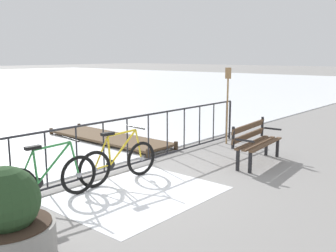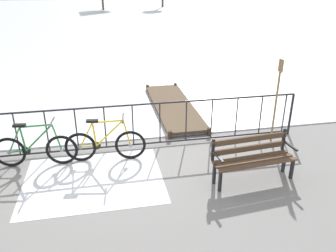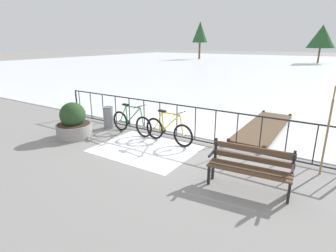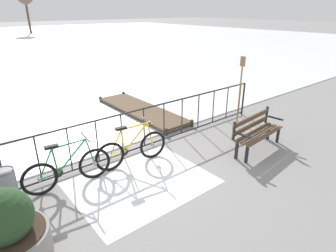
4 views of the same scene
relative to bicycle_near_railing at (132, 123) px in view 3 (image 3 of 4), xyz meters
name	(u,v)px [view 3 (image 3 of 4)]	position (x,y,z in m)	size (l,w,h in m)	color
ground_plane	(177,138)	(1.44, 0.39, -0.37)	(160.00, 160.00, 0.00)	gray
frozen_pond	(304,67)	(1.44, 28.79, -0.35)	(80.00, 56.00, 0.03)	white
snow_patch	(145,149)	(1.15, -0.81, -0.36)	(2.66, 2.08, 0.01)	white
railing_fence	(177,121)	(1.44, 0.39, 0.19)	(9.06, 0.06, 1.07)	#232328
bicycle_near_railing	(132,123)	(0.00, 0.00, 0.00)	(1.71, 0.52, 0.97)	black
bicycle_second	(168,131)	(1.42, -0.05, 0.00)	(1.71, 0.52, 0.97)	black
park_bench	(250,164)	(4.16, -1.34, 0.14)	(1.64, 0.63, 0.89)	brown
planter_with_shrub	(74,123)	(-1.29, -1.20, 0.09)	(1.06, 1.06, 1.09)	gray
trash_bin	(108,117)	(-1.05, 0.05, 0.00)	(0.35, 0.35, 0.73)	gray
oar_upright	(328,126)	(5.34, 0.11, 0.77)	(0.04, 0.16, 1.98)	#937047
wooden_dock	(264,127)	(3.47, 2.64, -0.25)	(1.10, 4.00, 0.20)	brown
tree_far_west	(322,36)	(2.22, 36.10, 3.10)	(3.50, 3.50, 4.95)	brown
tree_west_mid	(200,32)	(-15.51, 36.10, 3.92)	(2.53, 2.53, 5.98)	brown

